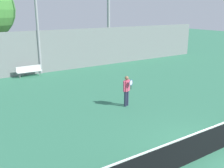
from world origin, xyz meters
name	(u,v)px	position (x,y,z in m)	size (l,w,h in m)	color
ground_plane	(212,153)	(0.00, 0.00, 0.00)	(100.00, 100.00, 0.00)	#337556
tennis_net	(213,139)	(0.00, 0.00, 0.55)	(10.90, 0.09, 1.08)	#195128
tennis_player	(127,89)	(0.28, 5.63, 0.94)	(0.53, 0.49, 1.67)	#282D47
bench_courtside_far	(29,70)	(-2.20, 15.01, 0.51)	(1.91, 0.40, 0.83)	white
back_fence	(52,51)	(0.00, 15.62, 1.73)	(33.05, 0.06, 3.45)	gray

